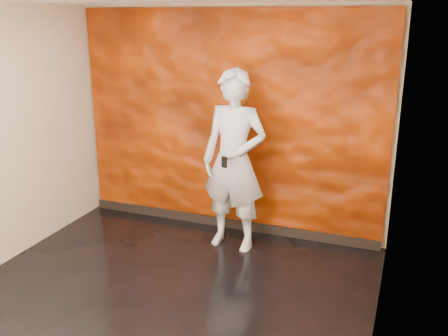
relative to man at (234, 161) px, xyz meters
The scene contains 5 objects.
room 1.51m from the man, 100.34° to the right, with size 4.02×4.02×2.81m.
feature_wall 0.66m from the man, 117.40° to the left, with size 3.90×0.06×2.75m, color #C33B00.
baseboard 1.13m from the man, 119.36° to the left, with size 3.90×0.04×0.12m, color black.
man is the anchor object (origin of this frame).
phone 0.31m from the man, 91.46° to the right, with size 0.07×0.01×0.13m, color black.
Camera 1 is at (2.11, -3.73, 2.68)m, focal length 40.00 mm.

